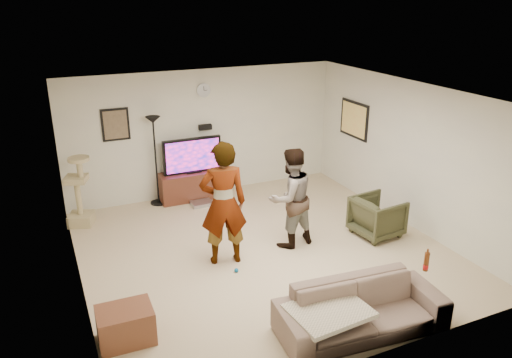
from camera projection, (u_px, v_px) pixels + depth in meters
name	position (u px, v px, depth m)	size (l,w,h in m)	color
floor	(263.00, 251.00, 7.97)	(5.50, 5.50, 0.02)	#BBA68D
ceiling	(264.00, 94.00, 7.08)	(5.50, 5.50, 0.02)	white
wall_back	(205.00, 133.00, 9.87)	(5.50, 0.04, 2.50)	beige
wall_front	(376.00, 261.00, 5.18)	(5.50, 0.04, 2.50)	beige
wall_left	(72.00, 207.00, 6.46)	(0.04, 5.50, 2.50)	beige
wall_right	(408.00, 154.00, 8.58)	(0.04, 5.50, 2.50)	beige
wall_clock	(203.00, 90.00, 9.54)	(0.26, 0.26, 0.04)	white
wall_speaker	(205.00, 127.00, 9.77)	(0.25, 0.10, 0.10)	black
picture_back	(115.00, 125.00, 9.07)	(0.42, 0.03, 0.52)	brown
picture_right	(354.00, 120.00, 9.85)	(0.03, 0.78, 0.62)	#FFC76B
tv_stand	(194.00, 185.00, 9.87)	(1.34, 0.45, 0.56)	#442015
console_box	(202.00, 203.00, 9.63)	(0.40, 0.30, 0.07)	#AEAFBB
tv	(192.00, 155.00, 9.65)	(1.15, 0.08, 0.68)	black
tv_screen	(193.00, 156.00, 9.61)	(1.06, 0.01, 0.60)	#EE1E7E
floor_lamp	(156.00, 161.00, 9.43)	(0.32, 0.32, 1.72)	black
cat_tree	(78.00, 191.00, 8.63)	(0.40, 0.40, 1.26)	tan
person_left	(223.00, 204.00, 7.32)	(0.69, 0.46, 1.91)	#A9AAAE
person_right	(291.00, 198.00, 7.87)	(0.79, 0.62, 1.63)	#3463A2
sofa	(361.00, 309.00, 5.98)	(2.04, 0.80, 0.60)	#705A4F
throw_blanket	(329.00, 311.00, 5.77)	(0.90, 0.70, 0.06)	beige
beer_bottle	(426.00, 262.00, 6.20)	(0.06, 0.06, 0.25)	#5D2A0E
armchair	(377.00, 217.00, 8.35)	(0.72, 0.74, 0.67)	#32331E
side_table	(126.00, 325.00, 5.83)	(0.64, 0.48, 0.43)	brown
toy_ball	(236.00, 270.00, 7.32)	(0.06, 0.06, 0.06)	#0B5C93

